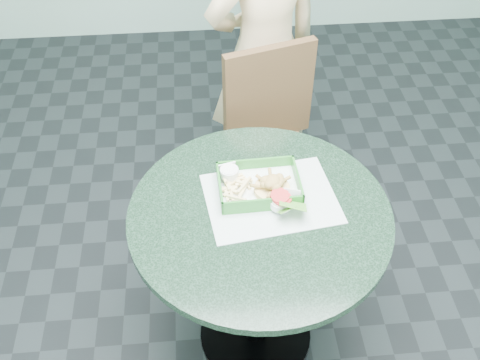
{
  "coord_description": "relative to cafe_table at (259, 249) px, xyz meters",
  "views": [
    {
      "loc": [
        -0.17,
        -1.2,
        2.12
      ],
      "look_at": [
        -0.06,
        0.1,
        0.82
      ],
      "focal_mm": 42.0,
      "sensor_mm": 36.0,
      "label": 1
    }
  ],
  "objects": [
    {
      "name": "diner_person",
      "position": [
        0.12,
        0.93,
        0.21
      ],
      "size": [
        0.68,
        0.58,
        1.58
      ],
      "primitive_type": "imported",
      "rotation": [
        0.0,
        0.0,
        3.55
      ],
      "color": "#DCBB8B",
      "rests_on": "floor"
    },
    {
      "name": "floor",
      "position": [
        0.0,
        0.0,
        -0.58
      ],
      "size": [
        4.0,
        5.0,
        0.02
      ],
      "primitive_type": "cube",
      "color": "#303335",
      "rests_on": "ground"
    },
    {
      "name": "placemat",
      "position": [
        0.04,
        0.06,
        0.17
      ],
      "size": [
        0.46,
        0.37,
        0.0
      ],
      "primitive_type": "cube",
      "rotation": [
        0.0,
        0.0,
        0.14
      ],
      "color": "#B4C4C2",
      "rests_on": "cafe_table"
    },
    {
      "name": "food_basket",
      "position": [
        0.01,
        0.1,
        0.19
      ],
      "size": [
        0.27,
        0.2,
        0.05
      ],
      "rotation": [
        0.0,
        0.0,
        0.03
      ],
      "color": "#247426",
      "rests_on": "placemat"
    },
    {
      "name": "garnish_cup",
      "position": [
        0.07,
        -0.0,
        0.21
      ],
      "size": [
        0.11,
        0.11,
        0.04
      ],
      "rotation": [
        0.0,
        0.0,
        -0.02
      ],
      "color": "white",
      "rests_on": "food_basket"
    },
    {
      "name": "dining_chair",
      "position": [
        0.12,
        0.63,
        -0.05
      ],
      "size": [
        0.4,
        0.4,
        0.93
      ],
      "rotation": [
        0.0,
        0.0,
        0.28
      ],
      "color": "#3D220F",
      "rests_on": "floor"
    },
    {
      "name": "sauce_ramekin",
      "position": [
        -0.09,
        0.14,
        0.22
      ],
      "size": [
        0.06,
        0.06,
        0.04
      ],
      "rotation": [
        0.0,
        0.0,
        -0.28
      ],
      "color": "white",
      "rests_on": "food_basket"
    },
    {
      "name": "cafe_table",
      "position": [
        0.0,
        0.0,
        0.0
      ],
      "size": [
        0.86,
        0.86,
        0.75
      ],
      "color": "black",
      "rests_on": "floor"
    },
    {
      "name": "fries_pile",
      "position": [
        -0.08,
        0.09,
        0.21
      ],
      "size": [
        0.13,
        0.14,
        0.04
      ],
      "primitive_type": null,
      "rotation": [
        0.0,
        0.0,
        0.21
      ],
      "color": "#F4D78C",
      "rests_on": "food_basket"
    },
    {
      "name": "crab_sandwich",
      "position": [
        0.05,
        0.07,
        0.22
      ],
      "size": [
        0.12,
        0.12,
        0.07
      ],
      "rotation": [
        0.0,
        0.0,
        -0.3
      ],
      "color": "#DCB96F",
      "rests_on": "food_basket"
    }
  ]
}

